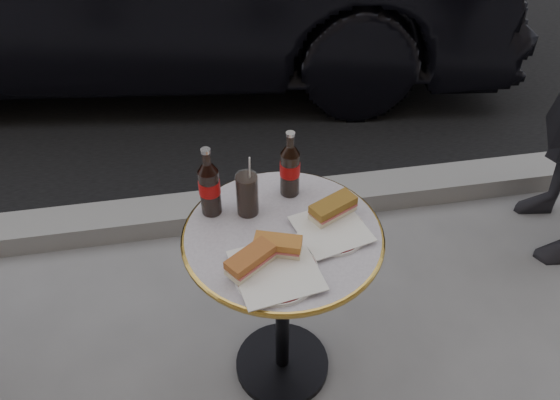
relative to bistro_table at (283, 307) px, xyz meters
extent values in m
plane|color=slate|center=(0.00, 0.00, -0.37)|extent=(80.00, 80.00, 0.00)
cube|color=gray|center=(0.00, 0.90, -0.32)|extent=(40.00, 0.20, 0.12)
cylinder|color=white|center=(-0.05, -0.16, 0.37)|extent=(0.25, 0.25, 0.01)
cylinder|color=white|center=(0.15, -0.02, 0.37)|extent=(0.23, 0.23, 0.01)
cube|color=#A85B2A|center=(-0.12, -0.14, 0.40)|extent=(0.16, 0.14, 0.05)
cube|color=#B76F2E|center=(-0.03, -0.09, 0.40)|extent=(0.15, 0.11, 0.05)
cube|color=olive|center=(0.16, 0.04, 0.40)|extent=(0.16, 0.13, 0.05)
cylinder|color=black|center=(-0.09, 0.11, 0.44)|extent=(0.08, 0.08, 0.15)
camera|label=1|loc=(-0.22, -1.17, 1.53)|focal=35.00mm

